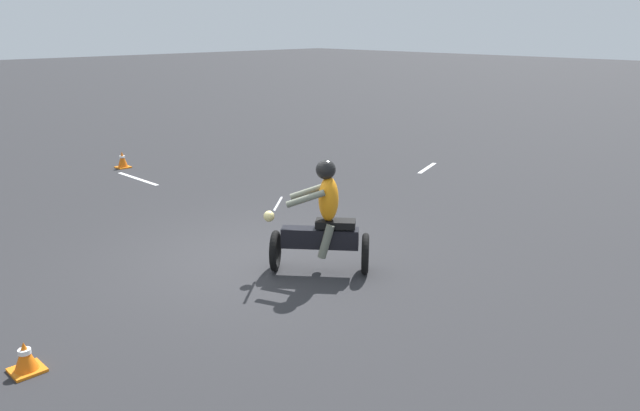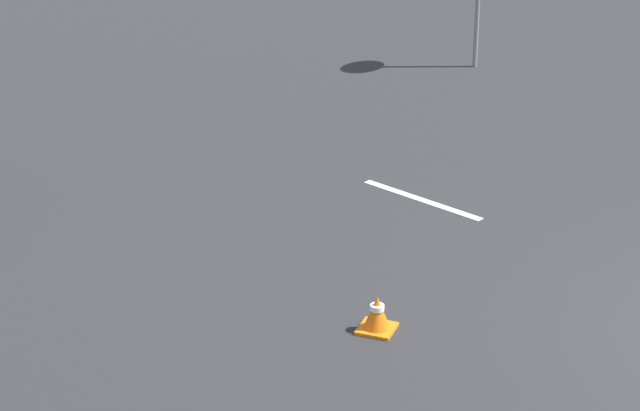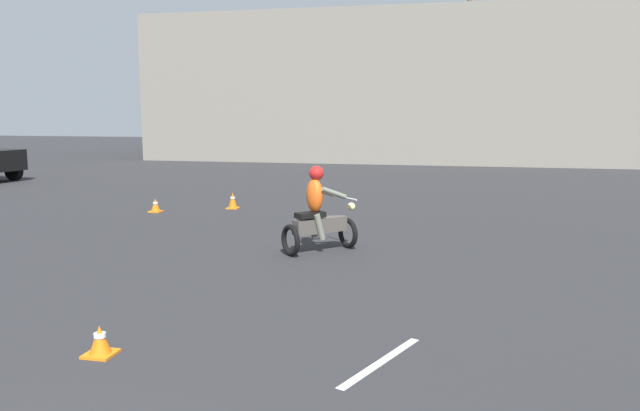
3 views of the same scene
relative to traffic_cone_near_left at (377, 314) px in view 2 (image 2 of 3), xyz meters
The scene contains 2 objects.
traffic_cone_near_left is the anchor object (origin of this frame).
lane_stripe_n 3.08m from the traffic_cone_near_left, ahead, with size 0.10×1.63×0.01m, color silver.
Camera 2 is at (-10.27, 0.64, 5.42)m, focal length 70.00 mm.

